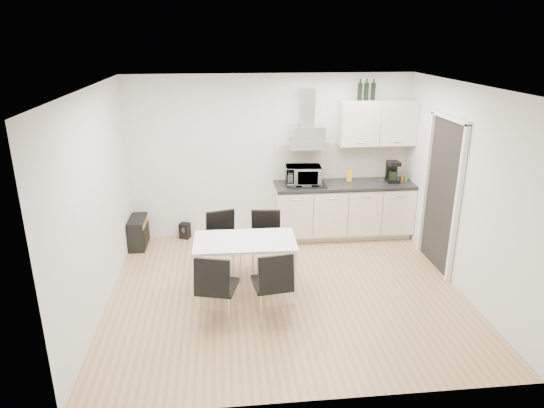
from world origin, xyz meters
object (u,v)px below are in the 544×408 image
at_px(chair_near_right, 272,284).
at_px(floor_speaker, 185,231).
at_px(chair_far_left, 225,245).
at_px(chair_near_left, 217,287).
at_px(guitar_amp, 138,232).
at_px(kitchenette, 346,188).
at_px(dining_table, 245,247).
at_px(chair_far_right, 266,245).

distance_m(chair_near_right, floor_speaker, 2.77).
height_order(chair_far_left, chair_near_left, same).
bearing_deg(floor_speaker, guitar_amp, -138.34).
relative_size(kitchenette, dining_table, 1.98).
relative_size(dining_table, chair_far_left, 1.45).
distance_m(chair_near_left, floor_speaker, 2.58).
height_order(dining_table, floor_speaker, dining_table).
distance_m(kitchenette, dining_table, 2.44).
bearing_deg(floor_speaker, chair_far_right, -27.15).
distance_m(chair_far_right, chair_near_left, 1.30).
bearing_deg(chair_far_right, chair_far_left, 2.45).
relative_size(chair_far_left, chair_far_right, 1.00).
xyz_separation_m(kitchenette, guitar_amp, (-3.29, -0.08, -0.59)).
relative_size(kitchenette, chair_near_right, 2.86).
bearing_deg(chair_near_left, chair_far_left, 100.18).
bearing_deg(chair_near_right, chair_near_left, 173.67).
xyz_separation_m(chair_near_left, chair_near_right, (0.62, 0.01, 0.00)).
bearing_deg(dining_table, chair_far_right, 60.84).
relative_size(chair_far_left, chair_near_right, 1.00).
height_order(dining_table, chair_far_right, chair_far_right).
height_order(chair_far_left, chair_near_right, same).
distance_m(dining_table, floor_speaker, 2.17).
height_order(kitchenette, chair_near_right, kitchenette).
xyz_separation_m(chair_near_right, guitar_amp, (-1.86, 2.24, -0.20)).
distance_m(guitar_amp, floor_speaker, 0.75).
relative_size(kitchenette, guitar_amp, 4.46).
height_order(chair_near_right, floor_speaker, chair_near_right).
relative_size(chair_far_right, chair_near_right, 1.00).
bearing_deg(guitar_amp, chair_far_right, -30.30).
bearing_deg(chair_far_right, guitar_amp, -23.97).
xyz_separation_m(dining_table, guitar_amp, (-1.58, 1.65, -0.42)).
bearing_deg(floor_speaker, dining_table, -43.08).
distance_m(chair_far_left, chair_near_right, 1.27).
relative_size(chair_far_left, guitar_amp, 1.56).
bearing_deg(kitchenette, floor_speaker, 176.36).
xyz_separation_m(dining_table, chair_near_right, (0.28, -0.59, -0.22)).
height_order(chair_near_right, guitar_amp, chair_near_right).
xyz_separation_m(dining_table, floor_speaker, (-0.89, 1.90, -0.53)).
bearing_deg(dining_table, chair_near_left, -119.01).
bearing_deg(dining_table, chair_far_left, 114.92).
xyz_separation_m(chair_far_left, chair_near_right, (0.53, -1.15, 0.00)).
xyz_separation_m(kitchenette, floor_speaker, (-2.60, 0.17, -0.70)).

